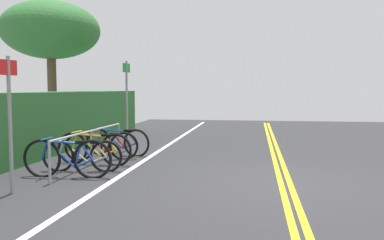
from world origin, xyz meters
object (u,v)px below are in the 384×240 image
sign_post_near (10,111)px  sign_post_far (127,97)px  bicycle_0 (67,158)px  bicycle_3 (102,146)px  bicycle_2 (94,149)px  bike_rack (91,138)px  bicycle_4 (117,142)px  tree_mid (51,31)px  bicycle_1 (82,156)px

sign_post_near → sign_post_far: 4.77m
bicycle_0 → sign_post_far: size_ratio=0.72×
bicycle_3 → bicycle_2: bearing=-175.4°
bicycle_2 → bicycle_3: 0.59m
bike_rack → sign_post_near: sign_post_near is taller
bicycle_4 → tree_mid: (3.82, 3.71, 3.36)m
bike_rack → sign_post_far: sign_post_far is taller
bicycle_2 → bicycle_4: (1.30, -0.08, -0.01)m
sign_post_near → bicycle_4: bearing=-5.7°
bicycle_3 → tree_mid: 6.69m
bicycle_3 → bicycle_4: 0.72m
bicycle_1 → sign_post_near: size_ratio=0.75×
sign_post_near → sign_post_far: sign_post_far is taller
sign_post_near → tree_mid: size_ratio=0.46×
bike_rack → bicycle_0: size_ratio=2.14×
bike_rack → bicycle_4: 1.40m
bicycle_0 → bicycle_4: size_ratio=0.98×
sign_post_far → bike_rack: bearing=177.0°
sign_post_near → tree_mid: bearing=23.2°
sign_post_near → bicycle_2: bearing=-6.9°
bicycle_3 → sign_post_far: (1.54, -0.13, 1.11)m
bicycle_0 → sign_post_near: 1.62m
bike_rack → bicycle_4: size_ratio=2.10×
bicycle_0 → bicycle_3: size_ratio=1.05×
sign_post_far → sign_post_near: bearing=175.3°
bicycle_3 → bicycle_4: (0.71, -0.12, 0.01)m
bicycle_0 → sign_post_far: bearing=-1.0°
sign_post_near → tree_mid: (7.74, 3.32, 2.39)m
bicycle_4 → tree_mid: 6.30m
bicycle_1 → sign_post_far: (2.90, -0.02, 1.12)m
bicycle_2 → tree_mid: (5.12, 3.63, 3.35)m
bicycle_0 → sign_post_near: (-1.27, 0.33, 0.96)m
bicycle_2 → bicycle_3: bicycle_2 is taller
bicycle_0 → bicycle_3: bicycle_0 is taller
bike_rack → bicycle_4: bike_rack is taller
bicycle_1 → bicycle_3: bearing=4.6°
bicycle_4 → tree_mid: bearing=44.2°
bicycle_0 → sign_post_near: sign_post_near is taller
tree_mid → bicycle_1: bearing=-147.9°
bicycle_0 → bicycle_4: 2.65m
bike_rack → bicycle_2: bike_rack is taller
bicycle_0 → tree_mid: tree_mid is taller
bicycle_2 → bicycle_1: bearing=-175.4°
bicycle_2 → bicycle_3: bearing=4.6°
bike_rack → bicycle_1: bearing=-171.8°
bicycle_4 → sign_post_far: (0.83, -0.00, 1.10)m
bicycle_0 → bicycle_4: (2.65, -0.06, -0.02)m
bike_rack → bicycle_3: (0.66, 0.01, -0.26)m
bicycle_1 → tree_mid: 7.73m
bicycle_3 → bike_rack: bearing=-179.2°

